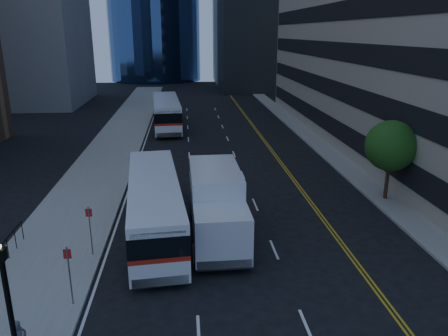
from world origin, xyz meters
name	(u,v)px	position (x,y,z in m)	size (l,w,h in m)	color
ground	(272,271)	(0.00, 0.00, 0.00)	(160.00, 160.00, 0.00)	black
sidewalk_west	(117,143)	(-10.50, 25.00, 0.07)	(5.00, 90.00, 0.15)	gray
sidewalk_east	(311,138)	(9.00, 25.00, 0.07)	(2.00, 90.00, 0.15)	gray
street_tree	(391,146)	(9.00, 8.00, 3.64)	(3.20, 3.20, 5.10)	#332114
lamp_post	(10,310)	(-9.00, -6.00, 2.72)	(0.28, 0.28, 4.56)	black
bus_front	(155,204)	(-5.53, 4.49, 1.66)	(3.67, 11.99, 3.04)	white
bus_rear	(166,112)	(-5.88, 31.96, 1.79)	(3.65, 12.88, 3.28)	white
box_truck	(217,205)	(-2.27, 3.53, 1.89)	(2.72, 7.52, 3.58)	silver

